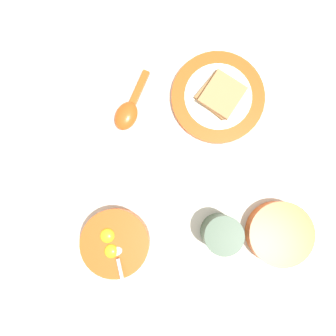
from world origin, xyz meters
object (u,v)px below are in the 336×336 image
at_px(congee_bowl, 279,233).
at_px(toast_plate, 218,97).
at_px(toast_sandwich, 221,95).
at_px(egg_bowl, 115,243).
at_px(drinking_cup, 221,234).
at_px(soup_spoon, 128,111).

bearing_deg(congee_bowl, toast_plate, 96.76).
bearing_deg(toast_sandwich, toast_plate, 165.67).
xyz_separation_m(toast_plate, congee_bowl, (0.04, -0.34, 0.02)).
bearing_deg(egg_bowl, toast_plate, 38.98).
xyz_separation_m(egg_bowl, toast_sandwich, (0.32, 0.25, 0.00)).
relative_size(egg_bowl, toast_plate, 0.72).
bearing_deg(drinking_cup, egg_bowl, 169.39).
bearing_deg(toast_sandwich, congee_bowl, -83.99).
bearing_deg(drinking_cup, soup_spoon, 110.87).
height_order(toast_sandwich, soup_spoon, toast_sandwich).
distance_m(toast_plate, drinking_cup, 0.31).
bearing_deg(egg_bowl, drinking_cup, -10.61).
relative_size(soup_spoon, drinking_cup, 1.62).
distance_m(toast_sandwich, drinking_cup, 0.31).
xyz_separation_m(soup_spoon, drinking_cup, (0.12, -0.32, 0.03)).
relative_size(toast_plate, congee_bowl, 1.52).
height_order(toast_plate, soup_spoon, soup_spoon).
relative_size(toast_plate, toast_sandwich, 1.80).
bearing_deg(drinking_cup, congee_bowl, -16.98).
bearing_deg(soup_spoon, drinking_cup, -69.13).
bearing_deg(congee_bowl, drinking_cup, 163.02).
height_order(soup_spoon, drinking_cup, drinking_cup).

